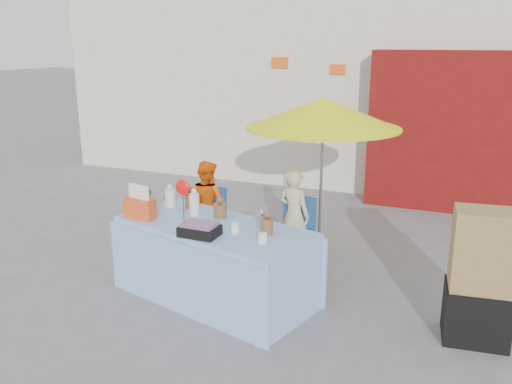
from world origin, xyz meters
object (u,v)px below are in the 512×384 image
at_px(chair_left, 203,231).
at_px(vendor_orange, 207,204).
at_px(market_table, 214,260).
at_px(box_stack, 479,281).
at_px(umbrella, 323,114).
at_px(vendor_beige, 294,215).
at_px(chair_right, 290,244).

height_order(chair_left, vendor_orange, vendor_orange).
bearing_deg(vendor_orange, market_table, 134.12).
xyz_separation_m(market_table, chair_left, (-0.80, 1.23, -0.18)).
distance_m(chair_left, vendor_orange, 0.37).
bearing_deg(box_stack, umbrella, 145.11).
xyz_separation_m(vendor_beige, umbrella, (0.30, 0.15, 1.29)).
distance_m(chair_left, chair_right, 1.25).
bearing_deg(vendor_beige, box_stack, 165.43).
bearing_deg(chair_left, vendor_beige, 19.79).
height_order(vendor_beige, box_stack, box_stack).
distance_m(market_table, chair_left, 1.48).
distance_m(vendor_orange, box_stack, 3.67).
height_order(chair_right, umbrella, umbrella).
bearing_deg(market_table, chair_left, 138.10).
relative_size(chair_left, box_stack, 0.66).
height_order(chair_right, box_stack, box_stack).
distance_m(chair_right, box_stack, 2.48).
distance_m(market_table, vendor_beige, 1.45).
relative_size(market_table, umbrella, 1.15).
relative_size(chair_left, vendor_beige, 0.71).
height_order(market_table, vendor_beige, market_table).
bearing_deg(market_table, chair_right, 85.02).
bearing_deg(vendor_beige, chair_right, 105.20).
xyz_separation_m(chair_left, box_stack, (3.47, -1.06, 0.34)).
relative_size(chair_right, box_stack, 0.66).
bearing_deg(umbrella, market_table, -116.18).
distance_m(umbrella, box_stack, 2.68).
xyz_separation_m(chair_left, vendor_beige, (1.25, 0.13, 0.34)).
height_order(chair_right, vendor_orange, vendor_orange).
bearing_deg(market_table, vendor_orange, 135.56).
height_order(chair_left, box_stack, box_stack).
bearing_deg(box_stack, market_table, -176.28).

